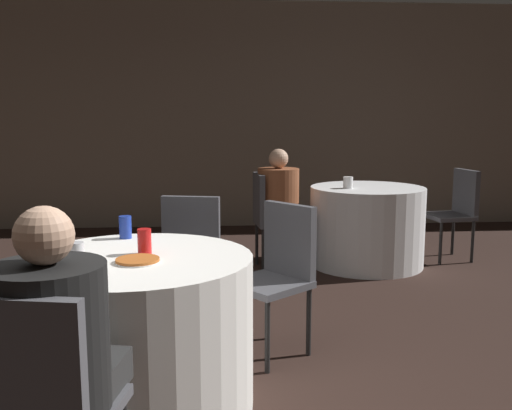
{
  "coord_description": "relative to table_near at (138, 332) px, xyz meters",
  "views": [
    {
      "loc": [
        0.52,
        -2.62,
        1.39
      ],
      "look_at": [
        0.79,
        0.91,
        0.84
      ],
      "focal_mm": 40.0,
      "sensor_mm": 36.0,
      "label": 1
    }
  ],
  "objects": [
    {
      "name": "chair_far_west",
      "position": [
        0.87,
        2.47,
        0.16
      ],
      "size": [
        0.44,
        0.43,
        0.88
      ],
      "rotation": [
        0.0,
        0.0,
        -1.48
      ],
      "color": "#47474C",
      "rests_on": "ground_plane"
    },
    {
      "name": "person_black_shirt",
      "position": [
        -0.15,
        -0.79,
        0.21
      ],
      "size": [
        0.41,
        0.52,
        1.12
      ],
      "rotation": [
        0.0,
        0.0,
        -0.19
      ],
      "color": "#282828",
      "rests_on": "ground_plane"
    },
    {
      "name": "cup_far",
      "position": [
        1.6,
        2.47,
        0.42
      ],
      "size": [
        0.09,
        0.09,
        0.11
      ],
      "color": "white",
      "rests_on": "table_far"
    },
    {
      "name": "pizza_plate_near",
      "position": [
        0.02,
        -0.1,
        0.38
      ],
      "size": [
        0.21,
        0.21,
        0.02
      ],
      "color": "white",
      "rests_on": "table_near"
    },
    {
      "name": "soda_can_red",
      "position": [
        0.04,
        0.05,
        0.43
      ],
      "size": [
        0.07,
        0.07,
        0.12
      ],
      "color": "red",
      "rests_on": "table_near"
    },
    {
      "name": "chair_near_northeast",
      "position": [
        0.75,
        0.61,
        0.16
      ],
      "size": [
        0.56,
        0.56,
        0.88
      ],
      "rotation": [
        0.0,
        0.0,
        -4.03
      ],
      "color": "#47474C",
      "rests_on": "ground_plane"
    },
    {
      "name": "chair_near_north",
      "position": [
        0.2,
        0.94,
        0.16
      ],
      "size": [
        0.47,
        0.48,
        0.88
      ],
      "rotation": [
        0.0,
        0.0,
        -3.35
      ],
      "color": "#47474C",
      "rests_on": "ground_plane"
    },
    {
      "name": "soda_can_silver",
      "position": [
        -0.22,
        -0.22,
        0.43
      ],
      "size": [
        0.07,
        0.07,
        0.12
      ],
      "color": "silver",
      "rests_on": "table_near"
    },
    {
      "name": "person_floral_shirt",
      "position": [
        1.02,
        2.48,
        0.21
      ],
      "size": [
        0.53,
        0.39,
        1.11
      ],
      "rotation": [
        0.0,
        0.0,
        -1.48
      ],
      "color": "#33384C",
      "rests_on": "ground_plane"
    },
    {
      "name": "soda_can_blue",
      "position": [
        -0.11,
        0.42,
        0.43
      ],
      "size": [
        0.07,
        0.07,
        0.12
      ],
      "color": "#1E38A5",
      "rests_on": "table_near"
    },
    {
      "name": "wall_back",
      "position": [
        -0.15,
        4.63,
        1.03
      ],
      "size": [
        16.0,
        0.06,
        2.8
      ],
      "color": "gray",
      "rests_on": "ground_plane"
    },
    {
      "name": "chair_far_east",
      "position": [
        2.74,
        2.69,
        0.16
      ],
      "size": [
        0.46,
        0.46,
        0.88
      ],
      "rotation": [
        0.0,
        0.0,
        -4.56
      ],
      "color": "#47474C",
      "rests_on": "ground_plane"
    },
    {
      "name": "ground_plane",
      "position": [
        -0.15,
        -0.01,
        -0.37
      ],
      "size": [
        16.0,
        16.0,
        0.0
      ],
      "primitive_type": "plane",
      "color": "black"
    },
    {
      "name": "table_far",
      "position": [
        1.81,
        2.55,
        0.0
      ],
      "size": [
        1.07,
        1.07,
        0.74
      ],
      "color": "white",
      "rests_on": "ground_plane"
    },
    {
      "name": "table_near",
      "position": [
        0.0,
        0.0,
        0.0
      ],
      "size": [
        1.1,
        1.1,
        0.74
      ],
      "color": "white",
      "rests_on": "ground_plane"
    },
    {
      "name": "chair_near_south",
      "position": [
        -0.18,
        -0.94,
        0.16
      ],
      "size": [
        0.47,
        0.47,
        0.88
      ],
      "rotation": [
        0.0,
        0.0,
        -0.19
      ],
      "color": "#47474C",
      "rests_on": "ground_plane"
    }
  ]
}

